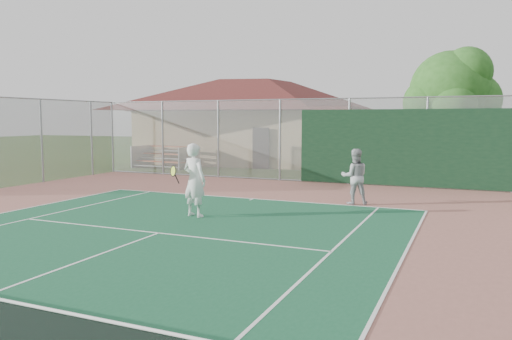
% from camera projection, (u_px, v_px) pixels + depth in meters
% --- Properties ---
extents(back_fence, '(20.08, 0.11, 3.53)m').
position_uv_depth(back_fence, '(351.00, 144.00, 20.25)').
color(back_fence, gray).
rests_on(back_fence, ground).
extents(side_fence_left, '(0.08, 9.00, 3.50)m').
position_uv_depth(side_fence_left, '(42.00, 141.00, 20.95)').
color(side_fence_left, gray).
rests_on(side_fence_left, ground).
extents(clubhouse, '(14.50, 10.18, 6.01)m').
position_uv_depth(clubhouse, '(256.00, 113.00, 31.21)').
color(clubhouse, tan).
rests_on(clubhouse, ground).
extents(bleachers, '(3.26, 2.10, 1.19)m').
position_uv_depth(bleachers, '(165.00, 156.00, 27.36)').
color(bleachers, '#B84F2A').
rests_on(bleachers, ground).
extents(tree, '(4.16, 3.94, 5.80)m').
position_uv_depth(tree, '(452.00, 93.00, 22.20)').
color(tree, '#372414').
rests_on(tree, ground).
extents(player_white_front, '(1.06, 0.74, 1.99)m').
position_uv_depth(player_white_front, '(194.00, 181.00, 13.49)').
color(player_white_front, white).
rests_on(player_white_front, ground).
extents(player_grey_back, '(1.02, 0.92, 1.73)m').
position_uv_depth(player_grey_back, '(355.00, 177.00, 15.50)').
color(player_grey_back, '#A7A9AC').
rests_on(player_grey_back, ground).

